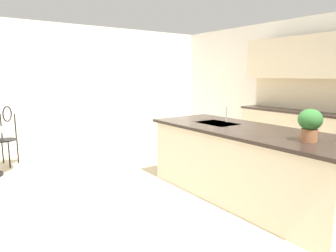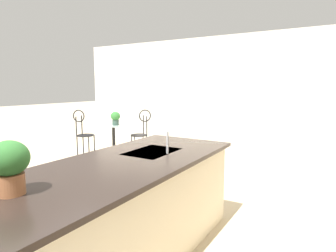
{
  "view_description": "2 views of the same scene",
  "coord_description": "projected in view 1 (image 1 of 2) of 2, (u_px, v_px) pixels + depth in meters",
  "views": [
    {
      "loc": [
        2.81,
        -2.15,
        1.59
      ],
      "look_at": [
        -0.63,
        0.27,
        0.88
      ],
      "focal_mm": 32.79,
      "sensor_mm": 36.0,
      "label": 1
    },
    {
      "loc": [
        2.09,
        2.45,
        1.57
      ],
      "look_at": [
        -1.58,
        0.23,
        0.98
      ],
      "focal_mm": 30.67,
      "sensor_mm": 36.0,
      "label": 2
    }
  ],
  "objects": [
    {
      "name": "back_counter_run",
      "position": [
        301.0,
        133.0,
        5.82
      ],
      "size": [
        2.44,
        0.64,
        1.52
      ],
      "color": "beige",
      "rests_on": "ground"
    },
    {
      "name": "chair_near_window",
      "position": [
        6.0,
        133.0,
        5.39
      ],
      "size": [
        0.53,
        0.53,
        1.04
      ],
      "color": "black",
      "rests_on": "ground"
    },
    {
      "name": "potted_plant_counter_far",
      "position": [
        310.0,
        123.0,
        3.08
      ],
      "size": [
        0.24,
        0.24,
        0.33
      ],
      "color": "#9E603D",
      "rests_on": "kitchen_island"
    },
    {
      "name": "kitchen_island",
      "position": [
        246.0,
        164.0,
        3.92
      ],
      "size": [
        2.8,
        1.06,
        0.92
      ],
      "color": "beige",
      "rests_on": "ground"
    },
    {
      "name": "sink_faucet",
      "position": [
        226.0,
        114.0,
        4.37
      ],
      "size": [
        0.02,
        0.02,
        0.22
      ],
      "primitive_type": "cylinder",
      "color": "#B2B5BA",
      "rests_on": "kitchen_island"
    },
    {
      "name": "upper_cabinet_run",
      "position": [
        306.0,
        57.0,
        5.57
      ],
      "size": [
        2.4,
        0.36,
        0.76
      ],
      "color": "beige",
      "rests_on": "back_counter_run"
    },
    {
      "name": "wall_left_window",
      "position": [
        66.0,
        85.0,
        6.96
      ],
      "size": [
        0.12,
        7.8,
        2.7
      ],
      "primitive_type": "cube",
      "color": "silver",
      "rests_on": "ground"
    },
    {
      "name": "ground_plane",
      "position": [
        179.0,
        206.0,
        3.75
      ],
      "size": [
        40.0,
        40.0,
        0.0
      ],
      "primitive_type": "plane",
      "color": "beige"
    }
  ]
}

